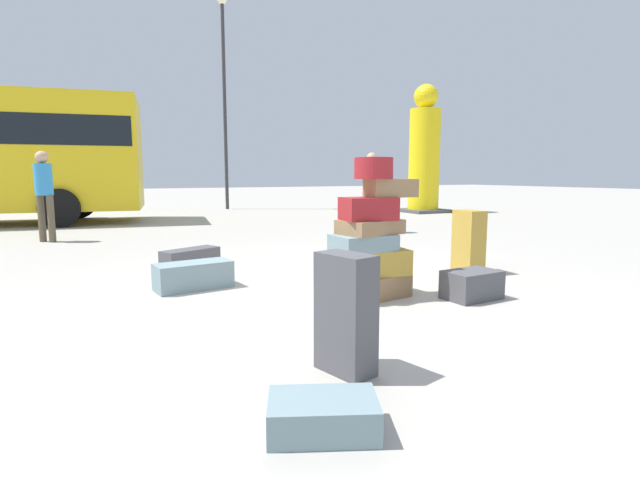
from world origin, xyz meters
The scene contains 12 objects.
ground_plane centered at (0.00, 0.00, 0.00)m, with size 80.00×80.00×0.00m, color #ADA89E.
suitcase_tower centered at (0.41, -0.22, 0.57)m, with size 0.85×0.61×1.39m.
suitcase_charcoal_white_trunk centered at (-0.95, 1.97, 0.14)m, with size 0.75×0.28×0.28m, color #4C4C51.
suitcase_slate_foreground_near centered at (-1.16, -2.31, 0.08)m, with size 0.52×0.33×0.17m, color gray.
suitcase_charcoal_upright_blue centered at (-0.72, -1.73, 0.37)m, with size 0.20×0.37×0.75m, color #4C4C51.
suitcase_tan_behind_tower centered at (2.15, 0.28, 0.39)m, with size 0.24×0.37×0.78m, color #B28C33.
suitcase_charcoal_left_side centered at (1.27, -0.72, 0.14)m, with size 0.54×0.36×0.28m, color #4C4C51.
suitcase_slate_foreground_far centered at (-1.12, 0.91, 0.14)m, with size 0.80×0.35×0.29m, color gray.
person_bearded_onlooker centered at (-2.78, 5.76, 0.98)m, with size 0.30×0.30×1.64m.
person_tourist_with_camera centered at (3.27, 4.36, 1.00)m, with size 0.30×0.34×1.68m.
yellow_dummy_statue centered at (7.79, 8.39, 1.81)m, with size 1.38×1.38×4.06m.
lamp_post centered at (2.41, 12.58, 4.63)m, with size 0.36×0.36×7.27m.
Camera 1 is at (-2.12, -4.23, 1.22)m, focal length 26.95 mm.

